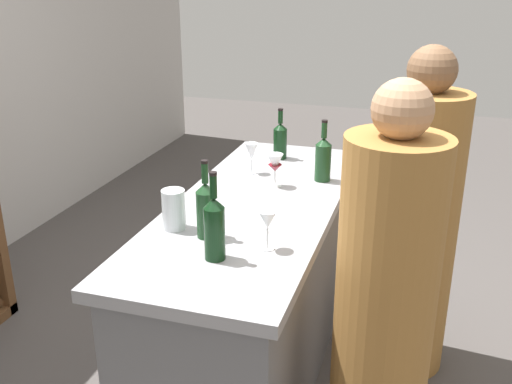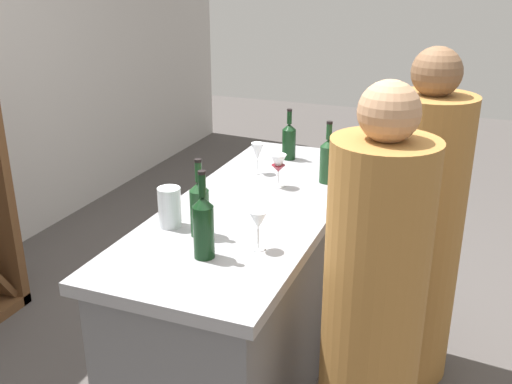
{
  "view_description": "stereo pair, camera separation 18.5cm",
  "coord_description": "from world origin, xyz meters",
  "px_view_note": "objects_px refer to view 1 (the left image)",
  "views": [
    {
      "loc": [
        -2.38,
        -0.74,
        1.93
      ],
      "look_at": [
        0.0,
        0.0,
        0.96
      ],
      "focal_mm": 41.39,
      "sensor_mm": 36.0,
      "label": 1
    },
    {
      "loc": [
        -2.32,
        -0.92,
        1.93
      ],
      "look_at": [
        0.0,
        0.0,
        0.96
      ],
      "focal_mm": 41.39,
      "sensor_mm": 36.0,
      "label": 2
    }
  ],
  "objects_px": {
    "wine_bottle_second_right_dark_green": "(280,140)",
    "person_center_guest": "(384,313)",
    "water_pitcher": "(174,209)",
    "wine_bottle_center_olive_green": "(323,158)",
    "wine_glass_near_right": "(252,152)",
    "wine_bottle_leftmost_dark_green": "(214,227)",
    "person_left_guest": "(415,230)",
    "wine_glass_near_left": "(268,221)",
    "wine_bottle_second_left_olive_green": "(206,208)",
    "wine_glass_near_center": "(275,164)"
  },
  "relations": [
    {
      "from": "person_center_guest",
      "to": "wine_bottle_leftmost_dark_green",
      "type": "bearing_deg",
      "value": 11.18
    },
    {
      "from": "water_pitcher",
      "to": "person_center_guest",
      "type": "relative_size",
      "value": 0.1
    },
    {
      "from": "water_pitcher",
      "to": "person_center_guest",
      "type": "distance_m",
      "value": 0.92
    },
    {
      "from": "wine_bottle_center_olive_green",
      "to": "wine_bottle_second_right_dark_green",
      "type": "xyz_separation_m",
      "value": [
        0.29,
        0.3,
        -0.01
      ]
    },
    {
      "from": "wine_glass_near_center",
      "to": "person_left_guest",
      "type": "xyz_separation_m",
      "value": [
        0.07,
        -0.68,
        -0.28
      ]
    },
    {
      "from": "wine_bottle_second_left_olive_green",
      "to": "wine_bottle_second_right_dark_green",
      "type": "xyz_separation_m",
      "value": [
        1.07,
        -0.01,
        -0.01
      ]
    },
    {
      "from": "wine_glass_near_center",
      "to": "person_center_guest",
      "type": "bearing_deg",
      "value": -139.13
    },
    {
      "from": "wine_glass_near_left",
      "to": "wine_glass_near_right",
      "type": "distance_m",
      "value": 0.88
    },
    {
      "from": "wine_bottle_leftmost_dark_green",
      "to": "wine_glass_near_left",
      "type": "height_order",
      "value": "wine_bottle_leftmost_dark_green"
    },
    {
      "from": "wine_bottle_center_olive_green",
      "to": "person_left_guest",
      "type": "xyz_separation_m",
      "value": [
        -0.08,
        -0.48,
        -0.29
      ]
    },
    {
      "from": "wine_bottle_second_right_dark_green",
      "to": "wine_glass_near_center",
      "type": "xyz_separation_m",
      "value": [
        -0.44,
        -0.09,
        0.0
      ]
    },
    {
      "from": "wine_glass_near_right",
      "to": "water_pitcher",
      "type": "relative_size",
      "value": 0.96
    },
    {
      "from": "wine_bottle_center_olive_green",
      "to": "wine_glass_near_left",
      "type": "relative_size",
      "value": 2.0
    },
    {
      "from": "wine_bottle_leftmost_dark_green",
      "to": "wine_glass_near_right",
      "type": "relative_size",
      "value": 2.1
    },
    {
      "from": "person_center_guest",
      "to": "wine_bottle_center_olive_green",
      "type": "bearing_deg",
      "value": -61.96
    },
    {
      "from": "water_pitcher",
      "to": "wine_bottle_second_right_dark_green",
      "type": "bearing_deg",
      "value": -9.19
    },
    {
      "from": "wine_bottle_second_left_olive_green",
      "to": "wine_bottle_second_right_dark_green",
      "type": "height_order",
      "value": "wine_bottle_second_left_olive_green"
    },
    {
      "from": "wine_bottle_center_olive_green",
      "to": "person_left_guest",
      "type": "bearing_deg",
      "value": -99.81
    },
    {
      "from": "wine_glass_near_left",
      "to": "wine_glass_near_center",
      "type": "xyz_separation_m",
      "value": [
        0.67,
        0.16,
        -0.0
      ]
    },
    {
      "from": "wine_glass_near_left",
      "to": "water_pitcher",
      "type": "xyz_separation_m",
      "value": [
        0.07,
        0.42,
        -0.03
      ]
    },
    {
      "from": "wine_glass_near_left",
      "to": "person_left_guest",
      "type": "distance_m",
      "value": 0.95
    },
    {
      "from": "water_pitcher",
      "to": "person_left_guest",
      "type": "relative_size",
      "value": 0.1
    },
    {
      "from": "wine_bottle_second_right_dark_green",
      "to": "person_center_guest",
      "type": "distance_m",
      "value": 1.38
    },
    {
      "from": "wine_bottle_leftmost_dark_green",
      "to": "wine_bottle_second_right_dark_green",
      "type": "xyz_separation_m",
      "value": [
        1.24,
        0.09,
        -0.02
      ]
    },
    {
      "from": "wine_bottle_second_right_dark_green",
      "to": "person_center_guest",
      "type": "bearing_deg",
      "value": -148.36
    },
    {
      "from": "wine_bottle_center_olive_green",
      "to": "wine_glass_near_right",
      "type": "bearing_deg",
      "value": 89.44
    },
    {
      "from": "wine_glass_near_right",
      "to": "person_center_guest",
      "type": "height_order",
      "value": "person_center_guest"
    },
    {
      "from": "wine_bottle_second_left_olive_green",
      "to": "person_center_guest",
      "type": "xyz_separation_m",
      "value": [
        -0.07,
        -0.72,
        -0.3
      ]
    },
    {
      "from": "person_left_guest",
      "to": "wine_glass_near_right",
      "type": "bearing_deg",
      "value": -12.4
    },
    {
      "from": "wine_bottle_center_olive_green",
      "to": "wine_glass_near_center",
      "type": "distance_m",
      "value": 0.25
    },
    {
      "from": "wine_bottle_second_right_dark_green",
      "to": "person_left_guest",
      "type": "relative_size",
      "value": 0.18
    },
    {
      "from": "person_left_guest",
      "to": "person_center_guest",
      "type": "height_order",
      "value": "person_left_guest"
    },
    {
      "from": "wine_bottle_second_right_dark_green",
      "to": "water_pitcher",
      "type": "bearing_deg",
      "value": 170.81
    },
    {
      "from": "wine_bottle_leftmost_dark_green",
      "to": "person_left_guest",
      "type": "bearing_deg",
      "value": -38.34
    },
    {
      "from": "wine_glass_near_right",
      "to": "person_left_guest",
      "type": "relative_size",
      "value": 0.1
    },
    {
      "from": "wine_bottle_second_left_olive_green",
      "to": "wine_glass_near_left",
      "type": "relative_size",
      "value": 2.06
    },
    {
      "from": "wine_glass_near_left",
      "to": "person_center_guest",
      "type": "distance_m",
      "value": 0.54
    },
    {
      "from": "wine_bottle_center_olive_green",
      "to": "water_pitcher",
      "type": "xyz_separation_m",
      "value": [
        -0.75,
        0.47,
        -0.03
      ]
    },
    {
      "from": "wine_glass_near_center",
      "to": "wine_bottle_leftmost_dark_green",
      "type": "bearing_deg",
      "value": 179.66
    },
    {
      "from": "wine_bottle_center_olive_green",
      "to": "wine_glass_near_left",
      "type": "height_order",
      "value": "wine_bottle_center_olive_green"
    },
    {
      "from": "wine_glass_near_left",
      "to": "wine_bottle_center_olive_green",
      "type": "bearing_deg",
      "value": -3.5
    },
    {
      "from": "wine_glass_near_right",
      "to": "person_center_guest",
      "type": "relative_size",
      "value": 0.1
    },
    {
      "from": "wine_bottle_second_left_olive_green",
      "to": "water_pitcher",
      "type": "xyz_separation_m",
      "value": [
        0.03,
        0.16,
        -0.04
      ]
    },
    {
      "from": "wine_glass_near_left",
      "to": "wine_glass_near_right",
      "type": "bearing_deg",
      "value": 21.57
    },
    {
      "from": "wine_bottle_second_left_olive_green",
      "to": "wine_glass_near_right",
      "type": "relative_size",
      "value": 1.99
    },
    {
      "from": "wine_bottle_center_olive_green",
      "to": "person_center_guest",
      "type": "bearing_deg",
      "value": -154.59
    },
    {
      "from": "wine_glass_near_center",
      "to": "person_left_guest",
      "type": "height_order",
      "value": "person_left_guest"
    },
    {
      "from": "wine_glass_near_center",
      "to": "wine_bottle_second_right_dark_green",
      "type": "bearing_deg",
      "value": 11.92
    },
    {
      "from": "wine_bottle_leftmost_dark_green",
      "to": "wine_bottle_center_olive_green",
      "type": "distance_m",
      "value": 0.97
    },
    {
      "from": "wine_bottle_center_olive_green",
      "to": "wine_bottle_second_right_dark_green",
      "type": "bearing_deg",
      "value": 46.01
    }
  ]
}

